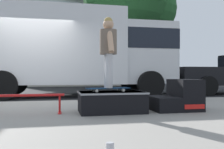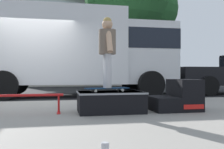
% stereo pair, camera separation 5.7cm
% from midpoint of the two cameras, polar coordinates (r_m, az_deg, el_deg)
% --- Properties ---
extents(ground_plane, '(140.00, 140.00, 0.00)m').
position_cam_midpoint_polar(ground_plane, '(7.21, -17.85, -6.21)').
color(ground_plane, black).
extents(sidewalk_slab, '(50.00, 5.00, 0.12)m').
position_cam_midpoint_polar(sidewalk_slab, '(4.26, -22.47, -9.77)').
color(sidewalk_slab, gray).
rests_on(sidewalk_slab, ground).
extents(skate_box, '(1.14, 0.75, 0.36)m').
position_cam_midpoint_polar(skate_box, '(4.50, 0.02, -5.97)').
color(skate_box, black).
rests_on(skate_box, sidewalk_slab).
extents(kicker_ramp, '(0.86, 0.71, 0.57)m').
position_cam_midpoint_polar(kicker_ramp, '(4.91, 14.78, -4.97)').
color(kicker_ramp, black).
rests_on(kicker_ramp, sidewalk_slab).
extents(grind_rail, '(1.22, 0.28, 0.34)m').
position_cam_midpoint_polar(grind_rail, '(4.52, -18.23, -5.32)').
color(grind_rail, red).
rests_on(grind_rail, sidewalk_slab).
extents(skateboard, '(0.80, 0.35, 0.07)m').
position_cam_midpoint_polar(skateboard, '(4.48, -0.69, -3.13)').
color(skateboard, navy).
rests_on(skateboard, skate_box).
extents(skater_kid, '(0.30, 0.64, 1.24)m').
position_cam_midpoint_polar(skater_kid, '(4.50, -0.69, 6.34)').
color(skater_kid, silver).
rests_on(skater_kid, skateboard).
extents(box_truck, '(6.91, 2.63, 3.05)m').
position_cam_midpoint_polar(box_truck, '(9.39, -7.11, 5.63)').
color(box_truck, white).
rests_on(box_truck, ground).
extents(street_tree_main, '(5.51, 5.01, 7.74)m').
position_cam_midpoint_polar(street_tree_main, '(15.39, 4.64, 16.25)').
color(street_tree_main, brown).
rests_on(street_tree_main, ground).
extents(house_behind, '(9.54, 8.22, 8.40)m').
position_cam_midpoint_polar(house_behind, '(21.08, -5.60, 9.49)').
color(house_behind, silver).
rests_on(house_behind, ground).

